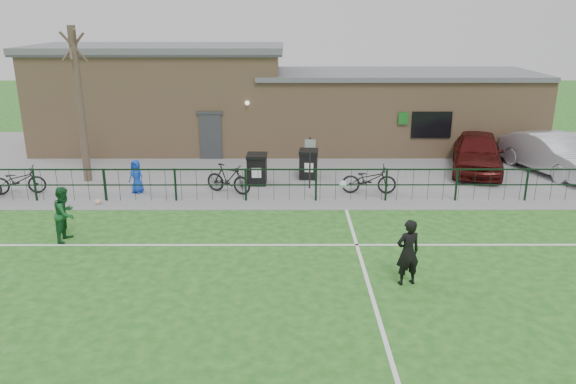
{
  "coord_description": "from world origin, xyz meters",
  "views": [
    {
      "loc": [
        -0.03,
        -11.05,
        6.47
      ],
      "look_at": [
        0.0,
        5.0,
        1.3
      ],
      "focal_mm": 35.0,
      "sensor_mm": 36.0,
      "label": 1
    }
  ],
  "objects_px": {
    "bare_tree": "(80,106)",
    "ball_ground": "(98,202)",
    "bicycle_c": "(18,181)",
    "spectator_child": "(136,176)",
    "outfield_player": "(65,214)",
    "sign_post": "(310,163)",
    "car_silver": "(552,154)",
    "bicycle_d": "(228,179)",
    "wheelie_bin_right": "(308,165)",
    "bicycle_e": "(369,179)",
    "wheelie_bin_left": "(257,170)",
    "car_maroon": "(477,152)"
  },
  "relations": [
    {
      "from": "car_silver",
      "to": "spectator_child",
      "type": "distance_m",
      "value": 16.84
    },
    {
      "from": "wheelie_bin_left",
      "to": "outfield_player",
      "type": "bearing_deg",
      "value": -131.77
    },
    {
      "from": "bicycle_d",
      "to": "spectator_child",
      "type": "relative_size",
      "value": 1.46
    },
    {
      "from": "wheelie_bin_left",
      "to": "car_maroon",
      "type": "relative_size",
      "value": 0.23
    },
    {
      "from": "wheelie_bin_left",
      "to": "car_maroon",
      "type": "xyz_separation_m",
      "value": [
        9.17,
        1.8,
        0.27
      ]
    },
    {
      "from": "car_silver",
      "to": "bicycle_c",
      "type": "bearing_deg",
      "value": 170.88
    },
    {
      "from": "bare_tree",
      "to": "ball_ground",
      "type": "xyz_separation_m",
      "value": [
        1.33,
        -2.9,
        -2.9
      ]
    },
    {
      "from": "car_maroon",
      "to": "bicycle_e",
      "type": "xyz_separation_m",
      "value": [
        -4.97,
        -3.03,
        -0.3
      ]
    },
    {
      "from": "bicycle_e",
      "to": "outfield_player",
      "type": "xyz_separation_m",
      "value": [
        -9.55,
        -4.41,
        0.27
      ]
    },
    {
      "from": "wheelie_bin_left",
      "to": "sign_post",
      "type": "relative_size",
      "value": 0.55
    },
    {
      "from": "outfield_player",
      "to": "ball_ground",
      "type": "distance_m",
      "value": 3.26
    },
    {
      "from": "sign_post",
      "to": "spectator_child",
      "type": "relative_size",
      "value": 1.6
    },
    {
      "from": "bare_tree",
      "to": "ball_ground",
      "type": "height_order",
      "value": "bare_tree"
    },
    {
      "from": "wheelie_bin_right",
      "to": "car_maroon",
      "type": "height_order",
      "value": "car_maroon"
    },
    {
      "from": "spectator_child",
      "to": "car_silver",
      "type": "bearing_deg",
      "value": 33.55
    },
    {
      "from": "wheelie_bin_left",
      "to": "wheelie_bin_right",
      "type": "bearing_deg",
      "value": 23.68
    },
    {
      "from": "bare_tree",
      "to": "wheelie_bin_left",
      "type": "bearing_deg",
      "value": -3.65
    },
    {
      "from": "bicycle_c",
      "to": "bicycle_e",
      "type": "xyz_separation_m",
      "value": [
        12.96,
        0.04,
        0.02
      ]
    },
    {
      "from": "bicycle_c",
      "to": "spectator_child",
      "type": "distance_m",
      "value": 4.34
    },
    {
      "from": "ball_ground",
      "to": "outfield_player",
      "type": "bearing_deg",
      "value": -87.69
    },
    {
      "from": "sign_post",
      "to": "bicycle_c",
      "type": "height_order",
      "value": "sign_post"
    },
    {
      "from": "wheelie_bin_right",
      "to": "outfield_player",
      "type": "relative_size",
      "value": 0.65
    },
    {
      "from": "bicycle_c",
      "to": "outfield_player",
      "type": "relative_size",
      "value": 1.18
    },
    {
      "from": "sign_post",
      "to": "car_maroon",
      "type": "bearing_deg",
      "value": 18.66
    },
    {
      "from": "bicycle_e",
      "to": "outfield_player",
      "type": "bearing_deg",
      "value": 117.61
    },
    {
      "from": "sign_post",
      "to": "bicycle_c",
      "type": "xyz_separation_m",
      "value": [
        -10.8,
        -0.66,
        -0.49
      ]
    },
    {
      "from": "car_silver",
      "to": "bicycle_e",
      "type": "distance_m",
      "value": 8.48
    },
    {
      "from": "wheelie_bin_right",
      "to": "car_maroon",
      "type": "bearing_deg",
      "value": 12.58
    },
    {
      "from": "wheelie_bin_right",
      "to": "bicycle_c",
      "type": "height_order",
      "value": "wheelie_bin_right"
    },
    {
      "from": "bare_tree",
      "to": "wheelie_bin_left",
      "type": "relative_size",
      "value": 5.42
    },
    {
      "from": "outfield_player",
      "to": "spectator_child",
      "type": "bearing_deg",
      "value": -5.53
    },
    {
      "from": "sign_post",
      "to": "car_silver",
      "type": "bearing_deg",
      "value": 12.06
    },
    {
      "from": "ball_ground",
      "to": "bare_tree",
      "type": "bearing_deg",
      "value": 114.59
    },
    {
      "from": "bicycle_c",
      "to": "sign_post",
      "type": "bearing_deg",
      "value": -96.44
    },
    {
      "from": "wheelie_bin_right",
      "to": "bicycle_d",
      "type": "bearing_deg",
      "value": -141.71
    },
    {
      "from": "bicycle_c",
      "to": "ball_ground",
      "type": "relative_size",
      "value": 9.44
    },
    {
      "from": "sign_post",
      "to": "outfield_player",
      "type": "relative_size",
      "value": 1.22
    },
    {
      "from": "wheelie_bin_right",
      "to": "car_silver",
      "type": "bearing_deg",
      "value": 8.96
    },
    {
      "from": "bare_tree",
      "to": "bicycle_c",
      "type": "distance_m",
      "value": 3.59
    },
    {
      "from": "outfield_player",
      "to": "ball_ground",
      "type": "height_order",
      "value": "outfield_player"
    },
    {
      "from": "car_silver",
      "to": "wheelie_bin_left",
      "type": "bearing_deg",
      "value": 170.47
    },
    {
      "from": "car_maroon",
      "to": "spectator_child",
      "type": "relative_size",
      "value": 3.88
    },
    {
      "from": "wheelie_bin_right",
      "to": "car_silver",
      "type": "distance_m",
      "value": 10.19
    },
    {
      "from": "bare_tree",
      "to": "bicycle_d",
      "type": "bearing_deg",
      "value": -15.61
    },
    {
      "from": "bicycle_c",
      "to": "spectator_child",
      "type": "relative_size",
      "value": 1.55
    },
    {
      "from": "car_maroon",
      "to": "bicycle_c",
      "type": "relative_size",
      "value": 2.51
    },
    {
      "from": "bare_tree",
      "to": "bicycle_e",
      "type": "xyz_separation_m",
      "value": [
        11.0,
        -1.67,
        -2.45
      ]
    },
    {
      "from": "bicycle_e",
      "to": "bicycle_c",
      "type": "bearing_deg",
      "value": 92.98
    },
    {
      "from": "spectator_child",
      "to": "bare_tree",
      "type": "bearing_deg",
      "value": 170.84
    },
    {
      "from": "bicycle_c",
      "to": "bicycle_e",
      "type": "height_order",
      "value": "bicycle_e"
    }
  ]
}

